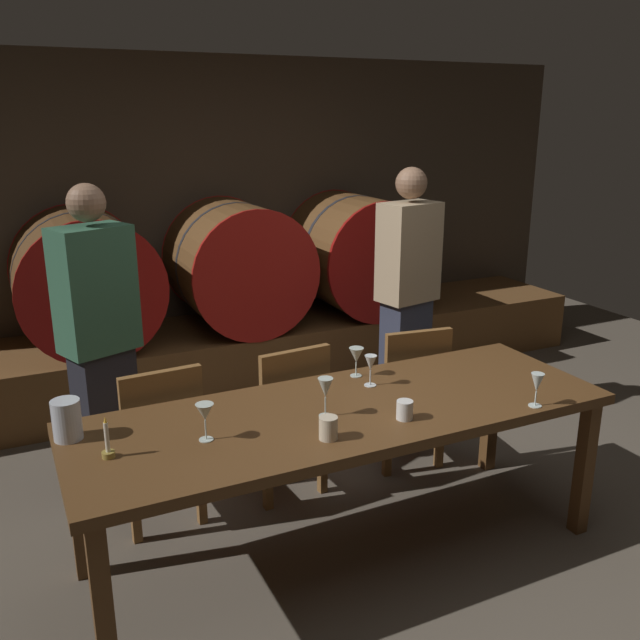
{
  "coord_description": "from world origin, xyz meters",
  "views": [
    {
      "loc": [
        -1.62,
        -2.6,
        2.06
      ],
      "look_at": [
        -0.15,
        0.46,
        1.02
      ],
      "focal_mm": 38.41,
      "sensor_mm": 36.0,
      "label": 1
    }
  ],
  "objects_px": {
    "guest_right": "(407,296)",
    "wine_glass_center": "(356,356)",
    "wine_glass_right": "(371,364)",
    "cup_right": "(405,410)",
    "wine_barrel_center": "(237,265)",
    "chair_right": "(409,389)",
    "candle_center": "(108,447)",
    "wine_glass_left": "(325,389)",
    "wine_glass_far_left": "(205,413)",
    "dining_table": "(345,422)",
    "guest_left": "(100,343)",
    "pitcher": "(67,420)",
    "chair_center": "(287,412)",
    "wine_barrel_left": "(85,280)",
    "wine_barrel_right": "(356,254)",
    "cup_left": "(328,428)",
    "chair_left": "(159,437)",
    "wine_glass_far_right": "(537,384)"
  },
  "relations": [
    {
      "from": "wine_barrel_center",
      "to": "candle_center",
      "type": "height_order",
      "value": "wine_barrel_center"
    },
    {
      "from": "cup_right",
      "to": "guest_left",
      "type": "bearing_deg",
      "value": 130.44
    },
    {
      "from": "wine_barrel_center",
      "to": "cup_right",
      "type": "distance_m",
      "value": 2.54
    },
    {
      "from": "pitcher",
      "to": "wine_glass_far_right",
      "type": "bearing_deg",
      "value": -16.41
    },
    {
      "from": "chair_right",
      "to": "candle_center",
      "type": "distance_m",
      "value": 1.94
    },
    {
      "from": "chair_center",
      "to": "pitcher",
      "type": "xyz_separation_m",
      "value": [
        -1.14,
        -0.4,
        0.36
      ]
    },
    {
      "from": "wine_glass_far_left",
      "to": "wine_glass_left",
      "type": "distance_m",
      "value": 0.54
    },
    {
      "from": "wine_glass_right",
      "to": "wine_glass_center",
      "type": "bearing_deg",
      "value": 91.09
    },
    {
      "from": "chair_right",
      "to": "candle_center",
      "type": "bearing_deg",
      "value": 26.81
    },
    {
      "from": "wine_glass_far_left",
      "to": "wine_glass_left",
      "type": "height_order",
      "value": "wine_glass_left"
    },
    {
      "from": "dining_table",
      "to": "wine_glass_right",
      "type": "xyz_separation_m",
      "value": [
        0.24,
        0.19,
        0.18
      ]
    },
    {
      "from": "guest_left",
      "to": "wine_glass_far_left",
      "type": "xyz_separation_m",
      "value": [
        0.25,
        -1.1,
        0.0
      ]
    },
    {
      "from": "candle_center",
      "to": "wine_glass_center",
      "type": "height_order",
      "value": "candle_center"
    },
    {
      "from": "dining_table",
      "to": "guest_left",
      "type": "xyz_separation_m",
      "value": [
        -0.91,
        1.07,
        0.19
      ]
    },
    {
      "from": "wine_barrel_left",
      "to": "dining_table",
      "type": "bearing_deg",
      "value": -70.55
    },
    {
      "from": "guest_left",
      "to": "candle_center",
      "type": "xyz_separation_m",
      "value": [
        -0.14,
        -1.08,
        -0.07
      ]
    },
    {
      "from": "wine_barrel_left",
      "to": "chair_center",
      "type": "distance_m",
      "value": 1.93
    },
    {
      "from": "pitcher",
      "to": "wine_glass_right",
      "type": "bearing_deg",
      "value": -1.51
    },
    {
      "from": "guest_right",
      "to": "wine_glass_center",
      "type": "bearing_deg",
      "value": 33.64
    },
    {
      "from": "pitcher",
      "to": "wine_glass_right",
      "type": "xyz_separation_m",
      "value": [
        1.41,
        -0.04,
        0.03
      ]
    },
    {
      "from": "chair_left",
      "to": "guest_right",
      "type": "distance_m",
      "value": 1.93
    },
    {
      "from": "wine_barrel_right",
      "to": "candle_center",
      "type": "xyz_separation_m",
      "value": [
        -2.37,
        -2.33,
        -0.14
      ]
    },
    {
      "from": "wine_barrel_center",
      "to": "candle_center",
      "type": "bearing_deg",
      "value": -119.9
    },
    {
      "from": "wine_barrel_center",
      "to": "candle_center",
      "type": "relative_size",
      "value": 5.53
    },
    {
      "from": "wine_barrel_left",
      "to": "pitcher",
      "type": "relative_size",
      "value": 5.58
    },
    {
      "from": "wine_barrel_center",
      "to": "guest_right",
      "type": "relative_size",
      "value": 0.55
    },
    {
      "from": "wine_barrel_center",
      "to": "chair_right",
      "type": "xyz_separation_m",
      "value": [
        0.46,
        -1.7,
        -0.46
      ]
    },
    {
      "from": "dining_table",
      "to": "wine_glass_center",
      "type": "relative_size",
      "value": 16.34
    },
    {
      "from": "wine_barrel_right",
      "to": "chair_left",
      "type": "height_order",
      "value": "wine_barrel_right"
    },
    {
      "from": "wine_glass_left",
      "to": "cup_right",
      "type": "height_order",
      "value": "wine_glass_left"
    },
    {
      "from": "guest_left",
      "to": "wine_glass_center",
      "type": "distance_m",
      "value": 1.37
    },
    {
      "from": "cup_left",
      "to": "cup_right",
      "type": "distance_m",
      "value": 0.39
    },
    {
      "from": "wine_glass_right",
      "to": "cup_right",
      "type": "xyz_separation_m",
      "value": [
        -0.05,
        -0.4,
        -0.07
      ]
    },
    {
      "from": "wine_glass_far_right",
      "to": "cup_left",
      "type": "height_order",
      "value": "wine_glass_far_right"
    },
    {
      "from": "wine_barrel_right",
      "to": "candle_center",
      "type": "relative_size",
      "value": 5.53
    },
    {
      "from": "pitcher",
      "to": "chair_right",
      "type": "bearing_deg",
      "value": 11.57
    },
    {
      "from": "candle_center",
      "to": "wine_glass_left",
      "type": "xyz_separation_m",
      "value": [
        0.93,
        -0.03,
        0.09
      ]
    },
    {
      "from": "guest_left",
      "to": "chair_center",
      "type": "bearing_deg",
      "value": 132.23
    },
    {
      "from": "chair_left",
      "to": "wine_glass_right",
      "type": "relative_size",
      "value": 5.6
    },
    {
      "from": "chair_left",
      "to": "guest_left",
      "type": "distance_m",
      "value": 0.62
    },
    {
      "from": "wine_barrel_right",
      "to": "wine_barrel_center",
      "type": "bearing_deg",
      "value": 180.0
    },
    {
      "from": "wine_barrel_left",
      "to": "wine_glass_far_right",
      "type": "height_order",
      "value": "wine_barrel_left"
    },
    {
      "from": "wine_barrel_left",
      "to": "wine_glass_left",
      "type": "height_order",
      "value": "wine_barrel_left"
    },
    {
      "from": "dining_table",
      "to": "guest_right",
      "type": "height_order",
      "value": "guest_right"
    },
    {
      "from": "wine_barrel_left",
      "to": "candle_center",
      "type": "xyz_separation_m",
      "value": [
        -0.23,
        -2.33,
        -0.14
      ]
    },
    {
      "from": "wine_barrel_right",
      "to": "guest_right",
      "type": "bearing_deg",
      "value": -101.54
    },
    {
      "from": "wine_glass_far_left",
      "to": "wine_glass_center",
      "type": "relative_size",
      "value": 1.06
    },
    {
      "from": "wine_glass_far_left",
      "to": "candle_center",
      "type": "bearing_deg",
      "value": 176.89
    },
    {
      "from": "chair_left",
      "to": "chair_center",
      "type": "distance_m",
      "value": 0.7
    },
    {
      "from": "wine_barrel_left",
      "to": "wine_barrel_center",
      "type": "height_order",
      "value": "same"
    }
  ]
}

